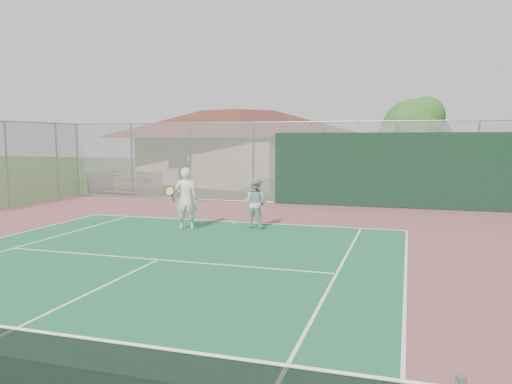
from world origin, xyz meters
TOP-DOWN VIEW (x-y plane):
  - back_fence at (2.11, 16.98)m, footprint 20.08×0.11m
  - side_fence_left at (-10.00, 12.50)m, footprint 0.08×9.00m
  - clubhouse at (-4.81, 26.08)m, footprint 14.86×12.77m
  - bleachers at (-8.50, 18.69)m, footprint 3.37×2.39m
  - tree at (5.69, 20.88)m, footprint 3.39×3.22m
  - player_white_front at (-1.05, 10.19)m, footprint 0.96×0.75m
  - player_grey_back at (0.93, 11.03)m, footprint 0.85×0.71m

SIDE VIEW (x-z plane):
  - bleachers at x=-8.50m, z-range 0.03..1.16m
  - player_grey_back at x=0.93m, z-range 0.00..1.56m
  - player_white_front at x=-1.05m, z-range 0.00..1.91m
  - back_fence at x=2.11m, z-range -0.09..3.43m
  - side_fence_left at x=-10.00m, z-range 0.00..3.50m
  - clubhouse at x=-4.81m, z-range 0.04..5.45m
  - tree at x=5.69m, z-range 0.74..5.48m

